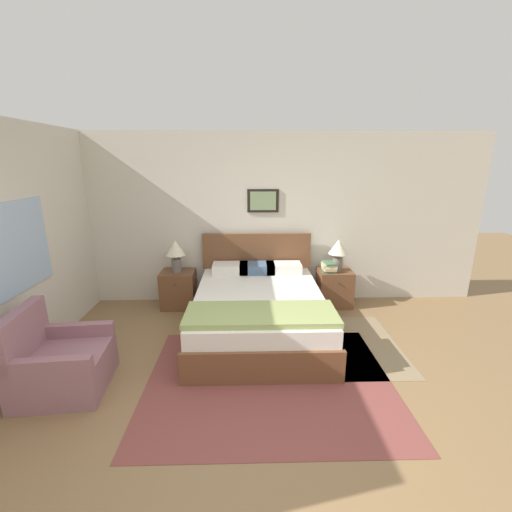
{
  "coord_description": "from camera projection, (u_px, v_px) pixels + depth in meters",
  "views": [
    {
      "loc": [
        -0.03,
        -2.31,
        2.18
      ],
      "look_at": [
        0.07,
        1.59,
        1.09
      ],
      "focal_mm": 24.0,
      "sensor_mm": 36.0,
      "label": 1
    }
  ],
  "objects": [
    {
      "name": "ground_plane",
      "position": [
        252.0,
        436.0,
        2.81
      ],
      "size": [
        16.0,
        16.0,
        0.0
      ],
      "primitive_type": "plane",
      "color": "olive"
    },
    {
      "name": "wall_back",
      "position": [
        249.0,
        220.0,
        5.27
      ],
      "size": [
        7.23,
        0.09,
        2.6
      ],
      "color": "beige",
      "rests_on": "ground_plane"
    },
    {
      "name": "wall_left",
      "position": [
        29.0,
        243.0,
        3.77
      ],
      "size": [
        0.08,
        5.29,
        2.6
      ],
      "color": "beige",
      "rests_on": "ground_plane"
    },
    {
      "name": "area_rug_main",
      "position": [
        269.0,
        381.0,
        3.51
      ],
      "size": [
        2.48,
        1.98,
        0.01
      ],
      "color": "brown",
      "rests_on": "ground_plane"
    },
    {
      "name": "area_rug_bedside",
      "position": [
        359.0,
        344.0,
        4.21
      ],
      "size": [
        0.94,
        1.49,
        0.01
      ],
      "color": "#897556",
      "rests_on": "ground_plane"
    },
    {
      "name": "bed",
      "position": [
        259.0,
        310.0,
        4.43
      ],
      "size": [
        1.66,
        2.18,
        1.11
      ],
      "color": "brown",
      "rests_on": "ground_plane"
    },
    {
      "name": "armchair",
      "position": [
        59.0,
        364.0,
        3.33
      ],
      "size": [
        0.85,
        0.84,
        0.84
      ],
      "rotation": [
        0.0,
        0.0,
        -1.48
      ],
      "color": "#8E606B",
      "rests_on": "ground_plane"
    },
    {
      "name": "nightstand_near_window",
      "position": [
        179.0,
        289.0,
        5.23
      ],
      "size": [
        0.5,
        0.45,
        0.56
      ],
      "color": "brown",
      "rests_on": "ground_plane"
    },
    {
      "name": "nightstand_by_door",
      "position": [
        334.0,
        288.0,
        5.29
      ],
      "size": [
        0.5,
        0.45,
        0.56
      ],
      "color": "brown",
      "rests_on": "ground_plane"
    },
    {
      "name": "table_lamp_near_window",
      "position": [
        176.0,
        251.0,
        5.06
      ],
      "size": [
        0.29,
        0.29,
        0.49
      ],
      "color": "slate",
      "rests_on": "nightstand_near_window"
    },
    {
      "name": "table_lamp_by_door",
      "position": [
        338.0,
        250.0,
        5.12
      ],
      "size": [
        0.29,
        0.29,
        0.49
      ],
      "color": "slate",
      "rests_on": "nightstand_by_door"
    },
    {
      "name": "book_thick_bottom",
      "position": [
        329.0,
        270.0,
        5.17
      ],
      "size": [
        0.22,
        0.23,
        0.03
      ],
      "rotation": [
        0.0,
        0.0,
        -0.09
      ],
      "color": "#4C7551",
      "rests_on": "nightstand_by_door"
    },
    {
      "name": "book_hardcover_middle",
      "position": [
        329.0,
        268.0,
        5.16
      ],
      "size": [
        0.19,
        0.26,
        0.04
      ],
      "rotation": [
        0.0,
        0.0,
        0.03
      ],
      "color": "beige",
      "rests_on": "book_thick_bottom"
    },
    {
      "name": "book_novel_upper",
      "position": [
        329.0,
        265.0,
        5.15
      ],
      "size": [
        0.22,
        0.23,
        0.04
      ],
      "rotation": [
        0.0,
        0.0,
        -0.04
      ],
      "color": "beige",
      "rests_on": "book_hardcover_middle"
    },
    {
      "name": "book_slim_near_top",
      "position": [
        329.0,
        263.0,
        5.14
      ],
      "size": [
        0.18,
        0.26,
        0.02
      ],
      "rotation": [
        0.0,
        0.0,
        0.09
      ],
      "color": "#4C7551",
      "rests_on": "book_novel_upper"
    }
  ]
}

